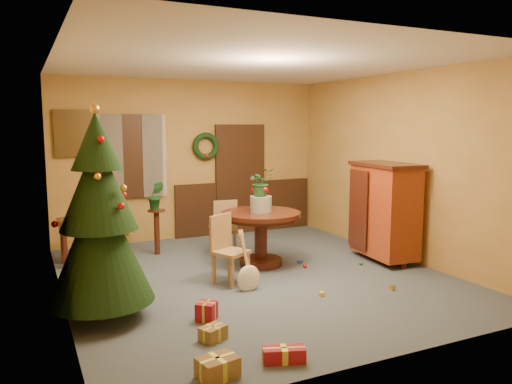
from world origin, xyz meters
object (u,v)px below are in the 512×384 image
dining_table (261,228)px  writing_desk (87,229)px  chair_near (227,247)px  sideboard (385,209)px  christmas_tree (99,220)px

dining_table → writing_desk: 2.64m
dining_table → chair_near: (-0.77, -0.54, -0.08)m
writing_desk → dining_table: bearing=-28.1°
dining_table → sideboard: sideboard is taller
writing_desk → sideboard: bearing=-23.5°
sideboard → christmas_tree: bearing=-172.4°
chair_near → sideboard: (2.61, -0.02, 0.32)m
christmas_tree → writing_desk: 2.45m
writing_desk → sideboard: sideboard is taller
dining_table → chair_near: size_ratio=1.30×
dining_table → chair_near: chair_near is taller
chair_near → writing_desk: (-1.56, 1.79, 0.04)m
dining_table → writing_desk: bearing=151.9°
chair_near → christmas_tree: (-1.69, -0.59, 0.61)m
sideboard → dining_table: bearing=163.0°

